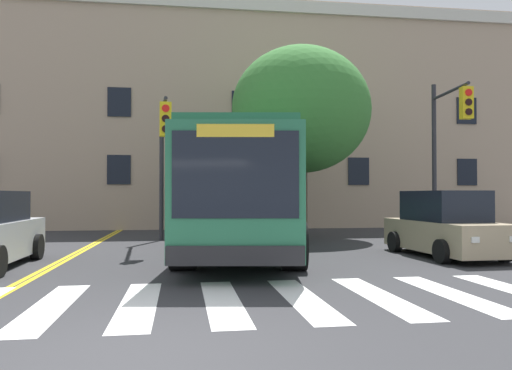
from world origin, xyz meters
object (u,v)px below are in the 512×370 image
at_px(traffic_light_near_corner, 447,135).
at_px(car_tan_far_lane, 445,226).
at_px(street_tree_curbside_large, 301,110).
at_px(city_bus, 242,192).
at_px(traffic_light_overhead, 163,145).

bearing_deg(traffic_light_near_corner, car_tan_far_lane, -120.13).
bearing_deg(street_tree_curbside_large, city_bus, -120.35).
bearing_deg(car_tan_far_lane, street_tree_curbside_large, 110.13).
distance_m(city_bus, traffic_light_overhead, 3.81).
xyz_separation_m(traffic_light_near_corner, street_tree_curbside_large, (-4.21, 3.63, 1.38)).
bearing_deg(city_bus, traffic_light_near_corner, 11.32).
relative_size(city_bus, street_tree_curbside_large, 1.46).
bearing_deg(city_bus, street_tree_curbside_large, 59.65).
distance_m(car_tan_far_lane, traffic_light_overhead, 9.17).
bearing_deg(traffic_light_overhead, city_bus, -46.70).
bearing_deg(traffic_light_overhead, car_tan_far_lane, -27.95).
distance_m(traffic_light_near_corner, street_tree_curbside_large, 5.72).
bearing_deg(traffic_light_near_corner, traffic_light_overhead, 173.49).
distance_m(car_tan_far_lane, traffic_light_near_corner, 4.56).
height_order(car_tan_far_lane, traffic_light_overhead, traffic_light_overhead).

